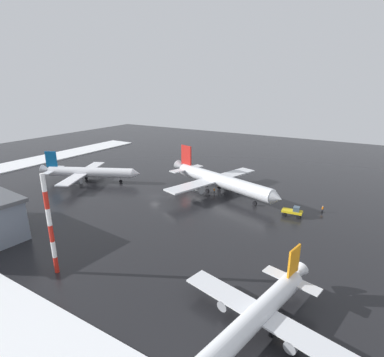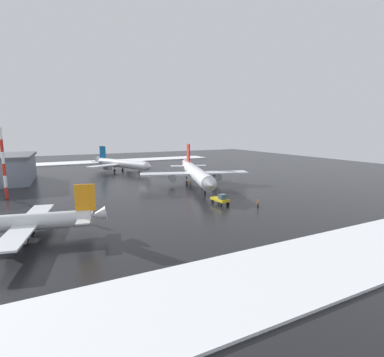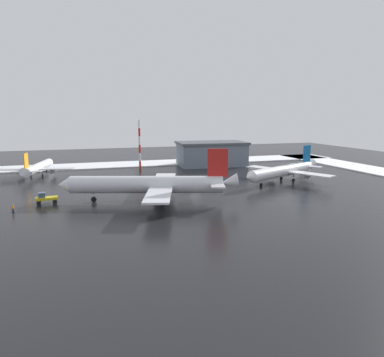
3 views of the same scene
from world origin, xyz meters
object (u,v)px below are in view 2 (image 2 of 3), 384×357
(airplane_foreground_jet, at_px, (16,223))
(pushback_tug, at_px, (221,199))
(ground_crew_near_tug, at_px, (258,203))
(airplane_far_rear, at_px, (196,173))
(antenna_mast, at_px, (4,164))
(airplane_parked_starboard, at_px, (122,164))
(ground_crew_by_nose_gear, at_px, (191,183))
(cargo_hangar, at_px, (8,168))

(airplane_foreground_jet, xyz_separation_m, pushback_tug, (-4.07, 39.20, -1.41))
(pushback_tug, relative_size, ground_crew_near_tug, 2.75)
(airplane_far_rear, bearing_deg, airplane_foreground_jet, -42.01)
(antenna_mast, bearing_deg, airplane_foreground_jet, 6.52)
(airplane_parked_starboard, distance_m, ground_crew_by_nose_gear, 41.03)
(ground_crew_near_tug, bearing_deg, antenna_mast, -32.69)
(airplane_far_rear, bearing_deg, pushback_tug, 3.80)
(airplane_foreground_jet, bearing_deg, cargo_hangar, -72.19)
(ground_crew_by_nose_gear, height_order, cargo_hangar, cargo_hangar)
(ground_crew_near_tug, height_order, antenna_mast, antenna_mast)
(ground_crew_by_nose_gear, bearing_deg, antenna_mast, 41.90)
(ground_crew_near_tug, bearing_deg, cargo_hangar, -48.29)
(ground_crew_near_tug, bearing_deg, airplane_far_rear, -86.78)
(airplane_parked_starboard, distance_m, pushback_tug, 62.96)
(airplane_parked_starboard, bearing_deg, ground_crew_near_tug, -14.69)
(ground_crew_by_nose_gear, bearing_deg, airplane_parked_starboard, -26.47)
(airplane_foreground_jet, distance_m, cargo_hangar, 59.76)
(airplane_far_rear, bearing_deg, antenna_mast, -79.90)
(airplane_parked_starboard, relative_size, airplane_foreground_jet, 1.13)
(airplane_parked_starboard, bearing_deg, antenna_mast, -71.82)
(airplane_foreground_jet, bearing_deg, ground_crew_near_tug, -169.19)
(airplane_parked_starboard, height_order, airplane_foreground_jet, airplane_parked_starboard)
(pushback_tug, height_order, ground_crew_by_nose_gear, pushback_tug)
(pushback_tug, bearing_deg, ground_crew_by_nose_gear, 166.49)
(airplane_far_rear, height_order, airplane_parked_starboard, airplane_far_rear)
(airplane_far_rear, xyz_separation_m, ground_crew_near_tug, (27.69, 0.46, -2.91))
(airplane_foreground_jet, relative_size, antenna_mast, 1.59)
(pushback_tug, height_order, ground_crew_near_tug, pushback_tug)
(airplane_foreground_jet, distance_m, antenna_mast, 33.26)
(airplane_parked_starboard, xyz_separation_m, ground_crew_near_tug, (68.28, 12.28, -2.24))
(airplane_far_rear, xyz_separation_m, ground_crew_by_nose_gear, (-1.04, -1.15, -2.91))
(airplane_foreground_jet, height_order, pushback_tug, airplane_foreground_jet)
(ground_crew_by_nose_gear, distance_m, cargo_hangar, 58.56)
(airplane_far_rear, relative_size, antenna_mast, 2.26)
(ground_crew_near_tug, bearing_deg, airplane_foreground_jet, 0.24)
(airplane_foreground_jet, xyz_separation_m, ground_crew_near_tug, (1.60, 45.10, -1.73))
(airplane_far_rear, distance_m, pushback_tug, 22.83)
(airplane_parked_starboard, relative_size, cargo_hangar, 1.18)
(airplane_far_rear, relative_size, cargo_hangar, 1.48)
(airplane_parked_starboard, xyz_separation_m, pushback_tug, (62.61, 6.38, -1.93))
(airplane_far_rear, relative_size, airplane_parked_starboard, 1.25)
(airplane_parked_starboard, bearing_deg, ground_crew_by_nose_gear, -9.78)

